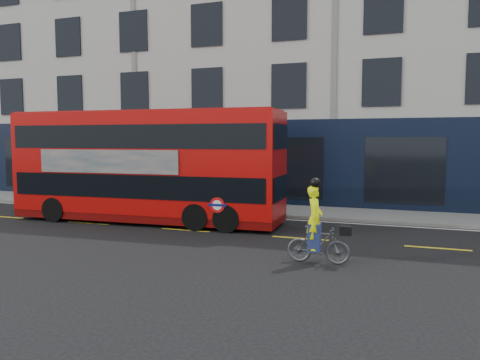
% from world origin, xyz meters
% --- Properties ---
extents(ground, '(120.00, 120.00, 0.00)m').
position_xyz_m(ground, '(0.00, 0.00, 0.00)').
color(ground, black).
rests_on(ground, ground).
extents(pavement, '(60.00, 3.00, 0.12)m').
position_xyz_m(pavement, '(0.00, 6.50, 0.06)').
color(pavement, slate).
rests_on(pavement, ground).
extents(kerb, '(60.00, 0.12, 0.13)m').
position_xyz_m(kerb, '(0.00, 5.00, 0.07)').
color(kerb, slate).
rests_on(kerb, ground).
extents(building_terrace, '(50.00, 10.07, 15.00)m').
position_xyz_m(building_terrace, '(0.00, 12.94, 7.49)').
color(building_terrace, '#ACAAA2').
rests_on(building_terrace, ground).
extents(road_edge_line, '(58.00, 0.10, 0.01)m').
position_xyz_m(road_edge_line, '(0.00, 4.70, 0.00)').
color(road_edge_line, silver).
rests_on(road_edge_line, ground).
extents(lane_dashes, '(58.00, 0.12, 0.01)m').
position_xyz_m(lane_dashes, '(0.00, 1.50, 0.00)').
color(lane_dashes, gold).
rests_on(lane_dashes, ground).
extents(bus, '(10.39, 2.79, 4.15)m').
position_xyz_m(bus, '(-6.06, 2.51, 2.13)').
color(bus, '#B50907').
rests_on(bus, ground).
extents(cyclist, '(1.60, 0.60, 2.17)m').
position_xyz_m(cyclist, '(1.03, -1.26, 0.73)').
color(cyclist, '#484A4D').
rests_on(cyclist, ground).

